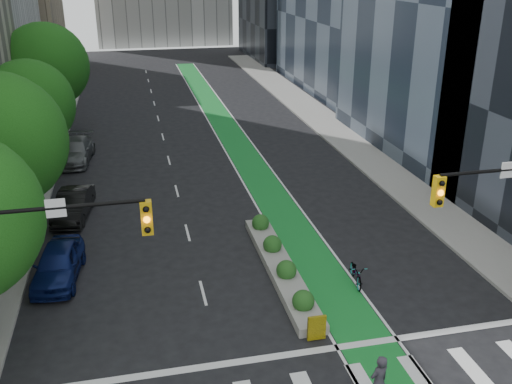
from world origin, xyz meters
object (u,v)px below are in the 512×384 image
parked_car_left_near (58,264)px  parked_car_left_far (75,151)px  median_planter (280,264)px  bicycle (356,273)px  parked_car_left_mid (73,205)px  cyclist (379,382)px

parked_car_left_near → parked_car_left_far: 16.64m
median_planter → parked_car_left_far: 20.82m
bicycle → parked_car_left_mid: (-12.60, 9.98, 0.25)m
parked_car_left_far → parked_car_left_near: bearing=-82.7°
bicycle → parked_car_left_near: (-12.79, 3.24, 0.27)m
bicycle → cyclist: size_ratio=1.00×
parked_car_left_far → bicycle: bearing=-50.4°
median_planter → parked_car_left_far: size_ratio=1.89×
parked_car_left_mid → bicycle: bearing=-30.4°
median_planter → parked_car_left_near: parked_car_left_near is taller
bicycle → parked_car_left_mid: 16.08m
parked_car_left_far → parked_car_left_mid: bearing=-80.8°
parked_car_left_mid → parked_car_left_far: size_ratio=0.84×
parked_car_left_near → parked_car_left_mid: (0.18, 6.74, -0.03)m
median_planter → bicycle: bearing=-29.5°
cyclist → parked_car_left_mid: size_ratio=0.42×
bicycle → parked_car_left_mid: bearing=150.4°
median_planter → cyclist: cyclist is taller
median_planter → parked_car_left_far: parked_car_left_far is taller
median_planter → cyclist: bearing=-84.9°
median_planter → parked_car_left_near: (-9.79, 1.54, 0.41)m
median_planter → parked_car_left_far: bearing=119.2°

